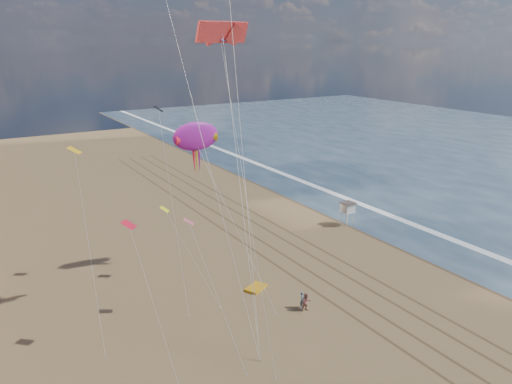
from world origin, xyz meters
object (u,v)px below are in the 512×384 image
Objects in this scene: kite_flyer_a at (302,300)px; kite_flyer_b at (306,302)px; show_kite at (196,137)px; grounded_kite at (256,288)px; lifeguard_stand at (348,208)px.

kite_flyer_b reaches higher than kite_flyer_a.
show_kite is at bearing 112.97° from kite_flyer_b.
kite_flyer_b is at bearing -100.55° from grounded_kite.
kite_flyer_a is 0.94× the size of kite_flyer_b.
lifeguard_stand reaches higher than grounded_kite.
grounded_kite is 6.10m from kite_flyer_a.
show_kite is at bearing 80.97° from grounded_kite.
kite_flyer_a is (-19.28, -15.56, -1.69)m from lifeguard_stand.
lifeguard_stand is 1.88× the size of kite_flyer_a.
show_kite is 10.40× the size of kite_flyer_b.
lifeguard_stand is at bearing -1.01° from kite_flyer_a.
grounded_kite is (-21.14, -9.81, -2.45)m from lifeguard_stand.
show_kite reaches higher than kite_flyer_a.
grounded_kite is at bearing 68.01° from kite_flyer_a.
grounded_kite is 17.45m from show_kite.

